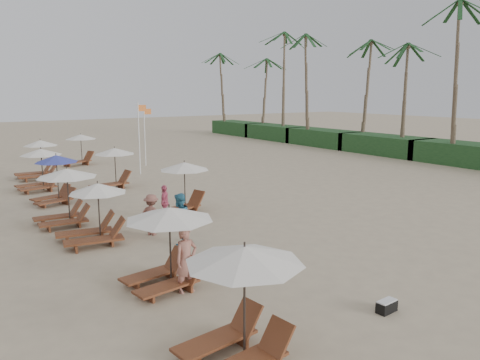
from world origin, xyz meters
TOP-DOWN VIEW (x-y plane):
  - ground at (0.00, 0.00)m, footprint 160.00×160.00m
  - shrub_hedge at (22.00, 14.50)m, footprint 3.20×53.00m
  - palm_row at (21.91, 15.40)m, footprint 7.00×52.00m
  - lounger_station_0 at (-6.17, -4.74)m, footprint 2.61×2.41m
  - lounger_station_1 at (-5.80, -0.61)m, footprint 2.59×2.44m
  - lounger_station_2 at (-6.28, 4.38)m, footprint 2.56×2.20m
  - lounger_station_3 at (-6.53, 7.33)m, footprint 2.59×2.40m
  - lounger_station_4 at (-5.99, 11.40)m, footprint 2.35×2.09m
  - lounger_station_5 at (-5.98, 15.07)m, footprint 2.56×2.21m
  - lounger_station_6 at (-5.33, 18.78)m, footprint 2.64×2.07m
  - inland_station_0 at (-1.64, 6.44)m, footprint 2.78×2.24m
  - inland_station_1 at (-2.43, 13.38)m, footprint 2.83×2.24m
  - inland_station_2 at (-1.64, 22.97)m, footprint 2.89×2.31m
  - beachgoer_near at (-5.45, -1.24)m, footprint 0.68×0.48m
  - beachgoer_mid_a at (-3.76, 2.51)m, footprint 1.13×1.11m
  - beachgoer_mid_b at (-4.15, 4.06)m, footprint 1.09×1.15m
  - beachgoer_far_a at (-2.79, 5.82)m, footprint 0.83×0.90m
  - duffel_bag at (-1.94, -5.06)m, footprint 0.56×0.31m
  - flag_pole_near at (0.62, 16.79)m, footprint 0.60×0.08m
  - flag_pole_far at (2.35, 19.99)m, footprint 0.60×0.08m

SIDE VIEW (x-z plane):
  - ground at x=0.00m, z-range 0.00..0.00m
  - duffel_bag at x=-1.94m, z-range 0.00..0.31m
  - beachgoer_far_a at x=-2.79m, z-range 0.00..1.48m
  - beachgoer_mid_b at x=-4.15m, z-range 0.00..1.57m
  - shrub_hedge at x=22.00m, z-range 0.00..1.60m
  - beachgoer_near at x=-5.45m, z-range 0.00..1.79m
  - beachgoer_mid_a at x=-3.76m, z-range 0.00..1.83m
  - lounger_station_2 at x=-6.28m, z-range -0.09..2.05m
  - lounger_station_6 at x=-5.33m, z-range -0.18..2.20m
  - lounger_station_5 at x=-5.98m, z-range -0.01..2.27m
  - lounger_station_4 at x=-5.99m, z-range 0.02..2.36m
  - lounger_station_3 at x=-6.53m, z-range 0.09..2.39m
  - lounger_station_1 at x=-5.80m, z-range 0.14..2.38m
  - lounger_station_0 at x=-6.17m, z-range 0.09..2.46m
  - inland_station_2 at x=-1.64m, z-range 0.17..2.39m
  - inland_station_1 at x=-2.43m, z-range 0.19..2.41m
  - inland_station_0 at x=-1.64m, z-range 0.22..2.45m
  - flag_pole_far at x=2.35m, z-range 0.24..4.55m
  - flag_pole_near at x=0.62m, z-range 0.25..4.93m
  - palm_row at x=21.91m, z-range 3.76..16.06m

